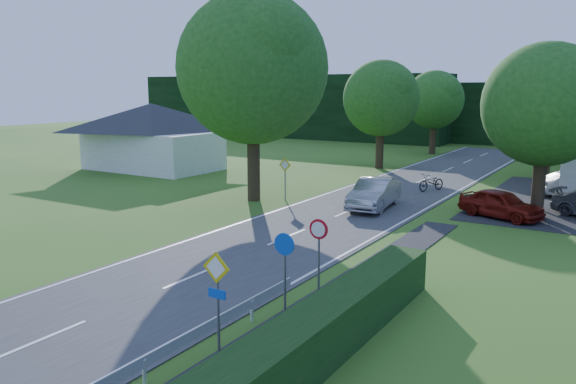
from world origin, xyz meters
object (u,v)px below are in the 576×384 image
Objects in this scene: streetlight at (540,125)px; moving_car at (374,193)px; parked_car_red at (501,204)px; motorcycle at (432,182)px.

moving_car is (-7.25, -4.54, -3.62)m from streetlight.
parked_car_red is (6.22, 1.20, -0.09)m from moving_car.
streetlight reaches higher than moving_car.
moving_car is 2.34× the size of motorcycle.
moving_car is at bearing 121.63° from parked_car_red.
moving_car is 6.33m from parked_car_red.
motorcycle is (0.98, 6.69, -0.25)m from moving_car.
streetlight reaches higher than parked_car_red.
parked_car_red is at bearing 4.66° from moving_car.
streetlight is 1.65× the size of moving_car.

